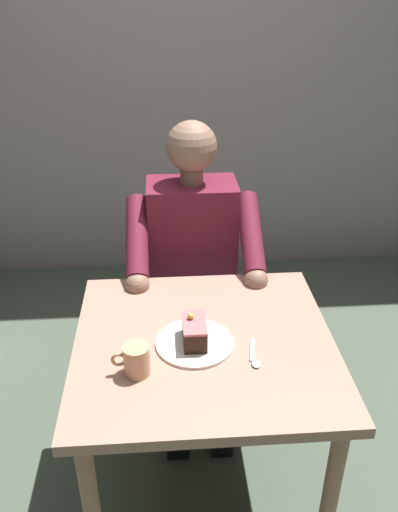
# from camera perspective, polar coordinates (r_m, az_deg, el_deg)

# --- Properties ---
(ground_plane) EXTENTS (14.00, 14.00, 0.00)m
(ground_plane) POSITION_cam_1_polar(r_m,az_deg,el_deg) (2.20, 0.48, -24.36)
(ground_plane) COLOR #475343
(cafe_rear_panel) EXTENTS (6.40, 0.12, 3.00)m
(cafe_rear_panel) POSITION_cam_1_polar(r_m,az_deg,el_deg) (3.16, -2.31, 24.13)
(cafe_rear_panel) COLOR gray
(cafe_rear_panel) RESTS_ON ground
(dining_table) EXTENTS (0.82, 0.79, 0.73)m
(dining_table) POSITION_cam_1_polar(r_m,az_deg,el_deg) (1.74, 0.56, -11.83)
(dining_table) COLOR tan
(dining_table) RESTS_ON ground
(chair) EXTENTS (0.42, 0.42, 0.90)m
(chair) POSITION_cam_1_polar(r_m,az_deg,el_deg) (2.40, -0.85, -3.01)
(chair) COLOR #A37271
(chair) RESTS_ON ground
(seated_person) EXTENTS (0.53, 0.58, 1.27)m
(seated_person) POSITION_cam_1_polar(r_m,az_deg,el_deg) (2.17, -0.61, -1.75)
(seated_person) COLOR maroon
(seated_person) RESTS_ON ground
(dessert_plate) EXTENTS (0.24, 0.24, 0.01)m
(dessert_plate) POSITION_cam_1_polar(r_m,az_deg,el_deg) (1.65, -0.48, -9.44)
(dessert_plate) COLOR silver
(dessert_plate) RESTS_ON dining_table
(cake_slice) EXTENTS (0.07, 0.13, 0.10)m
(cake_slice) POSITION_cam_1_polar(r_m,az_deg,el_deg) (1.63, -0.50, -8.24)
(cake_slice) COLOR black
(cake_slice) RESTS_ON dessert_plate
(coffee_cup) EXTENTS (0.11, 0.08, 0.09)m
(coffee_cup) POSITION_cam_1_polar(r_m,az_deg,el_deg) (1.53, -6.89, -11.14)
(coffee_cup) COLOR tan
(coffee_cup) RESTS_ON dining_table
(dessert_spoon) EXTENTS (0.03, 0.14, 0.01)m
(dessert_spoon) POSITION_cam_1_polar(r_m,az_deg,el_deg) (1.61, 6.04, -10.93)
(dessert_spoon) COLOR silver
(dessert_spoon) RESTS_ON dining_table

